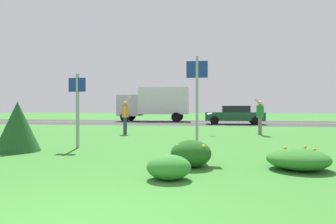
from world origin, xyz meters
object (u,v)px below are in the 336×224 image
object	(u,v)px
person_catcher_green_shirt	(260,115)
box_truck_silver	(155,103)
car_dark_green_center_left	(235,115)
person_thrower_orange_shirt	(125,114)
sign_post_by_roadside	(197,96)
sign_post_near_path	(77,103)
frisbee_pale_blue	(210,114)

from	to	relation	value
person_catcher_green_shirt	box_truck_silver	world-z (taller)	box_truck_silver
person_catcher_green_shirt	car_dark_green_center_left	world-z (taller)	person_catcher_green_shirt
person_thrower_orange_shirt	person_catcher_green_shirt	xyz separation A→B (m)	(6.44, 0.45, -0.01)
sign_post_by_roadside	box_truck_silver	xyz separation A→B (m)	(-4.95, 20.26, 0.21)
person_catcher_green_shirt	sign_post_by_roadside	bearing A→B (deg)	-111.95
person_catcher_green_shirt	car_dark_green_center_left	xyz separation A→B (m)	(-0.44, 9.38, -0.22)
sign_post_near_path	sign_post_by_roadside	bearing A→B (deg)	-15.38
person_catcher_green_shirt	car_dark_green_center_left	distance (m)	9.39
sign_post_by_roadside	frisbee_pale_blue	bearing A→B (deg)	87.15
sign_post_near_path	car_dark_green_center_left	size ratio (longest dim) A/B	0.52
sign_post_by_roadside	frisbee_pale_blue	xyz separation A→B (m)	(0.31, 6.24, -0.59)
sign_post_near_path	frisbee_pale_blue	distance (m)	6.65
person_thrower_orange_shirt	car_dark_green_center_left	size ratio (longest dim) A/B	0.41
sign_post_near_path	person_thrower_orange_shirt	bearing A→B (deg)	89.27
person_catcher_green_shirt	frisbee_pale_blue	xyz separation A→B (m)	(-2.36, -0.39, 0.05)
sign_post_by_roadside	car_dark_green_center_left	size ratio (longest dim) A/B	0.59
person_thrower_orange_shirt	car_dark_green_center_left	world-z (taller)	person_thrower_orange_shirt
person_catcher_green_shirt	car_dark_green_center_left	bearing A→B (deg)	92.69
person_thrower_orange_shirt	frisbee_pale_blue	world-z (taller)	person_thrower_orange_shirt
person_thrower_orange_shirt	frisbee_pale_blue	distance (m)	4.08
person_thrower_orange_shirt	person_catcher_green_shirt	world-z (taller)	person_thrower_orange_shirt
sign_post_by_roadside	car_dark_green_center_left	xyz separation A→B (m)	(2.23, 16.01, -0.86)
sign_post_near_path	box_truck_silver	distance (m)	19.24
frisbee_pale_blue	car_dark_green_center_left	size ratio (longest dim) A/B	0.06
person_thrower_orange_shirt	sign_post_by_roadside	bearing A→B (deg)	-58.59
sign_post_near_path	person_thrower_orange_shirt	size ratio (longest dim) A/B	1.27
car_dark_green_center_left	person_thrower_orange_shirt	bearing A→B (deg)	-121.40
person_thrower_orange_shirt	box_truck_silver	world-z (taller)	box_truck_silver
sign_post_near_path	person_catcher_green_shirt	world-z (taller)	sign_post_near_path
person_catcher_green_shirt	box_truck_silver	distance (m)	15.64
sign_post_near_path	box_truck_silver	size ratio (longest dim) A/B	0.35
sign_post_by_roadside	car_dark_green_center_left	world-z (taller)	sign_post_by_roadside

